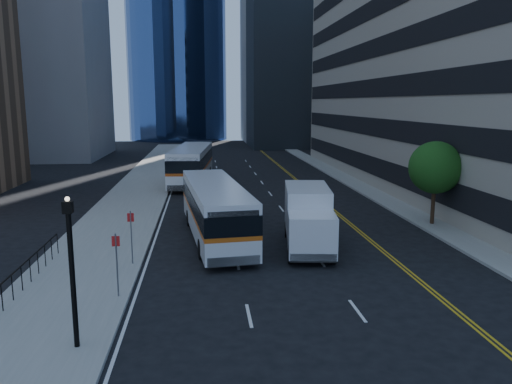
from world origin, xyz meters
TOP-DOWN VIEW (x-y plane):
  - ground at (0.00, 0.00)m, footprint 160.00×160.00m
  - sidewalk_west at (-10.50, 25.00)m, footprint 5.00×90.00m
  - sidewalk_east at (9.00, 25.00)m, footprint 2.00×90.00m
  - midrise_west at (-28.00, 52.00)m, footprint 18.00×18.00m
  - street_tree at (9.00, 8.00)m, footprint 3.20×3.20m
  - lamp_post at (-9.00, -6.00)m, footprint 0.28×0.28m
  - bus_front at (-4.42, 6.53)m, footprint 3.95×12.25m
  - bus_rear at (-6.12, 26.53)m, footprint 4.10×13.39m
  - box_truck at (0.35, 4.10)m, footprint 3.08×6.78m

SIDE VIEW (x-z plane):
  - ground at x=0.00m, z-range 0.00..0.00m
  - sidewalk_west at x=-10.50m, z-range 0.00..0.15m
  - sidewalk_east at x=9.00m, z-range 0.00..0.15m
  - box_truck at x=0.35m, z-range 0.09..3.22m
  - bus_front at x=-4.42m, z-range 0.14..3.25m
  - bus_rear at x=-6.12m, z-range 0.16..3.56m
  - lamp_post at x=-9.00m, z-range 0.44..5.00m
  - street_tree at x=9.00m, z-range 1.09..6.19m
  - midrise_west at x=-28.00m, z-range 0.00..35.00m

